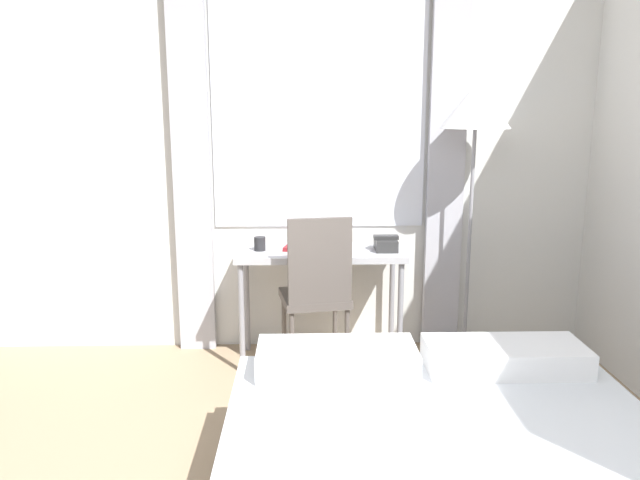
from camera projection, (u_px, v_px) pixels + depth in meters
name	position (u px, v px, depth m)	size (l,w,h in m)	color
wall_back_with_window	(301.00, 151.00, 4.14)	(4.93, 0.13, 2.70)	silver
desk	(320.00, 262.00, 3.99)	(1.07, 0.46, 0.75)	#B2B2B7
desk_chair	(317.00, 287.00, 3.79)	(0.46, 0.46, 1.01)	#59514C
standing_lamp	(476.00, 117.00, 3.85)	(0.43, 0.43, 1.79)	#4C4C51
telephone	(386.00, 244.00, 3.96)	(0.16, 0.19, 0.10)	#2D2D2D
book	(305.00, 248.00, 3.98)	(0.28, 0.22, 0.02)	maroon
mug	(260.00, 244.00, 3.95)	(0.07, 0.07, 0.09)	#262628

